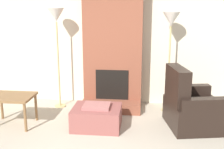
# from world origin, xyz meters

# --- Properties ---
(wall_back) EXTENTS (7.56, 0.06, 2.60)m
(wall_back) POSITION_xyz_m (0.00, 2.72, 1.30)
(wall_back) COLOR beige
(wall_back) RESTS_ON ground_plane
(fireplace) EXTENTS (1.11, 0.72, 2.60)m
(fireplace) POSITION_xyz_m (0.00, 2.47, 1.22)
(fireplace) COLOR brown
(fireplace) RESTS_ON ground_plane
(ottoman) EXTENTS (0.78, 0.63, 0.39)m
(ottoman) POSITION_xyz_m (-0.15, 1.41, 0.18)
(ottoman) COLOR #8C4C47
(ottoman) RESTS_ON ground_plane
(armchair) EXTENTS (0.99, 1.02, 1.00)m
(armchair) POSITION_xyz_m (1.36, 1.60, 0.30)
(armchair) COLOR black
(armchair) RESTS_ON ground_plane
(side_table) EXTENTS (0.70, 0.54, 0.51)m
(side_table) POSITION_xyz_m (-1.55, 1.34, 0.44)
(side_table) COLOR brown
(side_table) RESTS_ON ground_plane
(floor_lamp_left) EXTENTS (0.30, 0.30, 1.90)m
(floor_lamp_left) POSITION_xyz_m (-1.03, 2.30, 1.66)
(floor_lamp_left) COLOR tan
(floor_lamp_left) RESTS_ON ground_plane
(floor_lamp_right) EXTENTS (0.30, 0.30, 1.83)m
(floor_lamp_right) POSITION_xyz_m (1.05, 2.30, 1.60)
(floor_lamp_right) COLOR tan
(floor_lamp_right) RESTS_ON ground_plane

